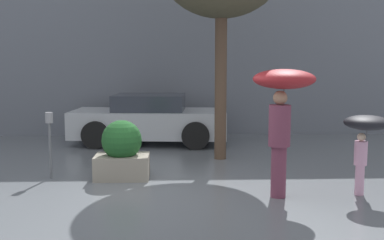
# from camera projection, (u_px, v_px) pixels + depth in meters

# --- Properties ---
(ground_plane) EXTENTS (40.00, 40.00, 0.00)m
(ground_plane) POSITION_uv_depth(u_px,v_px,m) (160.00, 194.00, 8.03)
(ground_plane) COLOR slate
(building_facade) EXTENTS (18.00, 0.30, 6.00)m
(building_facade) POSITION_uv_depth(u_px,v_px,m) (165.00, 33.00, 14.10)
(building_facade) COLOR slate
(building_facade) RESTS_ON ground
(planter_box) EXTENTS (1.01, 0.76, 1.11)m
(planter_box) POSITION_uv_depth(u_px,v_px,m) (122.00, 151.00, 9.06)
(planter_box) COLOR gray
(planter_box) RESTS_ON ground
(person_adult) EXTENTS (1.01, 1.01, 2.09)m
(person_adult) POSITION_uv_depth(u_px,v_px,m) (283.00, 98.00, 7.78)
(person_adult) COLOR brown
(person_adult) RESTS_ON ground
(person_child) EXTENTS (0.74, 0.74, 1.34)m
(person_child) POSITION_uv_depth(u_px,v_px,m) (366.00, 130.00, 7.82)
(person_child) COLOR #D199B7
(person_child) RESTS_ON ground
(parked_car_near) EXTENTS (4.21, 2.15, 1.31)m
(parked_car_near) POSITION_uv_depth(u_px,v_px,m) (150.00, 120.00, 12.85)
(parked_car_near) COLOR #B7BCC1
(parked_car_near) RESTS_ON ground
(parking_meter) EXTENTS (0.14, 0.14, 1.26)m
(parking_meter) POSITION_uv_depth(u_px,v_px,m) (50.00, 131.00, 9.02)
(parking_meter) COLOR #595B60
(parking_meter) RESTS_ON ground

